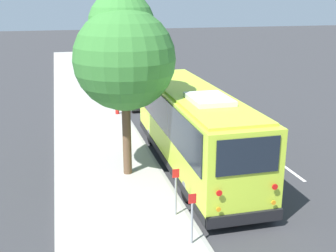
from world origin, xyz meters
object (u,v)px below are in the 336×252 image
(parked_sedan_maroon, at_px, (121,77))
(parked_sedan_navy, at_px, (103,57))
(parked_sedan_silver, at_px, (139,96))
(street_tree, at_px, (124,52))
(sign_post_far, at_px, (176,192))
(shuttle_bus, at_px, (193,124))
(sign_post_near, at_px, (192,218))
(fire_hydrant, at_px, (117,107))
(parked_sedan_blue, at_px, (109,66))

(parked_sedan_maroon, distance_m, parked_sedan_navy, 12.35)
(parked_sedan_silver, relative_size, street_tree, 0.65)
(street_tree, bearing_deg, parked_sedan_navy, -4.39)
(parked_sedan_maroon, bearing_deg, sign_post_far, 178.67)
(shuttle_bus, height_order, parked_sedan_maroon, shuttle_bus)
(sign_post_near, xyz_separation_m, sign_post_far, (1.65, 0.00, 0.02))
(shuttle_bus, height_order, sign_post_near, shuttle_bus)
(parked_sedan_maroon, bearing_deg, street_tree, 174.99)
(shuttle_bus, distance_m, sign_post_far, 4.52)
(shuttle_bus, height_order, sign_post_far, shuttle_bus)
(fire_hydrant, bearing_deg, street_tree, 174.56)
(sign_post_far, bearing_deg, fire_hydrant, 0.41)
(parked_sedan_silver, bearing_deg, parked_sedan_maroon, 2.55)
(parked_sedan_blue, height_order, street_tree, street_tree)
(sign_post_far, bearing_deg, shuttle_bus, -24.33)
(shuttle_bus, distance_m, parked_sedan_blue, 23.54)
(parked_sedan_blue, bearing_deg, street_tree, 173.33)
(parked_sedan_navy, height_order, sign_post_near, sign_post_near)
(sign_post_far, bearing_deg, parked_sedan_maroon, -4.12)
(parked_sedan_blue, distance_m, sign_post_far, 27.58)
(parked_sedan_maroon, relative_size, sign_post_near, 3.10)
(parked_sedan_navy, xyz_separation_m, sign_post_far, (-34.33, 1.43, 0.36))
(parked_sedan_maroon, xyz_separation_m, parked_sedan_navy, (12.35, 0.15, 0.01))
(shuttle_bus, xyz_separation_m, parked_sedan_blue, (23.50, 0.51, -1.21))
(sign_post_near, height_order, sign_post_far, sign_post_far)
(sign_post_far, xyz_separation_m, fire_hydrant, (12.43, 0.09, -0.40))
(shuttle_bus, bearing_deg, parked_sedan_blue, 1.94)
(parked_sedan_silver, relative_size, parked_sedan_blue, 1.03)
(street_tree, distance_m, sign_post_near, 6.72)
(parked_sedan_maroon, xyz_separation_m, sign_post_far, (-21.98, 1.58, 0.37))
(street_tree, bearing_deg, parked_sedan_silver, -13.25)
(street_tree, bearing_deg, sign_post_near, -170.38)
(sign_post_near, bearing_deg, parked_sedan_blue, -2.59)
(parked_sedan_maroon, bearing_deg, parked_sedan_silver, -176.27)
(street_tree, relative_size, sign_post_near, 4.54)
(parked_sedan_blue, xyz_separation_m, parked_sedan_navy, (6.78, -0.11, -0.01))
(shuttle_bus, height_order, parked_sedan_blue, shuttle_bus)
(parked_sedan_silver, distance_m, parked_sedan_maroon, 7.12)
(parked_sedan_maroon, height_order, fire_hydrant, parked_sedan_maroon)
(parked_sedan_navy, height_order, street_tree, street_tree)
(street_tree, height_order, fire_hydrant, street_tree)
(shuttle_bus, relative_size, parked_sedan_silver, 2.44)
(parked_sedan_maroon, xyz_separation_m, street_tree, (-18.23, 2.50, 4.23))
(shuttle_bus, relative_size, parked_sedan_blue, 2.52)
(street_tree, bearing_deg, shuttle_bus, -83.85)
(sign_post_far, bearing_deg, parked_sedan_blue, -2.74)
(parked_sedan_silver, bearing_deg, fire_hydrant, 145.22)
(sign_post_far, bearing_deg, parked_sedan_silver, -6.53)
(parked_sedan_silver, distance_m, sign_post_far, 14.96)
(parked_sedan_maroon, bearing_deg, sign_post_near, 178.96)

